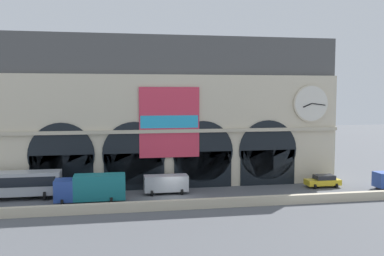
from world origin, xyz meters
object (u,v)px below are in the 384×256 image
object	(u,v)px
bus_west	(10,184)
car_east	(323,181)
box_truck_midwest	(91,188)
van_center	(166,183)

from	to	relation	value
bus_west	car_east	xyz separation A→B (m)	(37.77, -0.39, -0.98)
bus_west	box_truck_midwest	bearing A→B (deg)	-20.13
box_truck_midwest	van_center	xyz separation A→B (m)	(8.52, 2.95, -0.45)
bus_west	box_truck_midwest	world-z (taller)	box_truck_midwest
bus_west	van_center	xyz separation A→B (m)	(17.60, -0.38, -0.54)
car_east	box_truck_midwest	bearing A→B (deg)	-174.15
van_center	car_east	xyz separation A→B (m)	(20.18, -0.01, -0.44)
bus_west	car_east	size ratio (longest dim) A/B	2.50
bus_west	car_east	world-z (taller)	bus_west
box_truck_midwest	bus_west	bearing A→B (deg)	159.87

